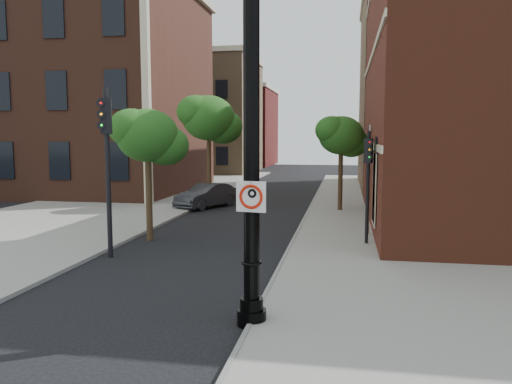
% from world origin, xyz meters
% --- Properties ---
extents(ground, '(120.00, 120.00, 0.00)m').
position_xyz_m(ground, '(0.00, 0.00, 0.00)').
color(ground, black).
rests_on(ground, ground).
extents(sidewalk_right, '(8.00, 60.00, 0.12)m').
position_xyz_m(sidewalk_right, '(6.00, 10.00, 0.06)').
color(sidewalk_right, gray).
rests_on(sidewalk_right, ground).
extents(sidewalk_left, '(10.00, 50.00, 0.12)m').
position_xyz_m(sidewalk_left, '(-9.00, 18.00, 0.06)').
color(sidewalk_left, gray).
rests_on(sidewalk_left, ground).
extents(curb_edge, '(0.10, 60.00, 0.14)m').
position_xyz_m(curb_edge, '(2.05, 10.00, 0.07)').
color(curb_edge, gray).
rests_on(curb_edge, ground).
extents(victorian_building, '(18.60, 14.60, 17.95)m').
position_xyz_m(victorian_building, '(-16.00, 23.97, 8.74)').
color(victorian_building, '#592F21').
rests_on(victorian_building, ground).
extents(bg_building_tan_a, '(12.00, 12.00, 12.00)m').
position_xyz_m(bg_building_tan_a, '(-12.00, 44.00, 6.00)').
color(bg_building_tan_a, olive).
rests_on(bg_building_tan_a, ground).
extents(bg_building_red, '(12.00, 12.00, 10.00)m').
position_xyz_m(bg_building_red, '(-12.00, 58.00, 5.00)').
color(bg_building_red, maroon).
rests_on(bg_building_red, ground).
extents(lamppost, '(0.62, 0.62, 7.29)m').
position_xyz_m(lamppost, '(2.04, 0.43, 3.37)').
color(lamppost, black).
rests_on(lamppost, ground).
extents(no_parking_sign, '(0.62, 0.13, 0.62)m').
position_xyz_m(no_parking_sign, '(2.06, 0.25, 2.72)').
color(no_parking_sign, white).
rests_on(no_parking_sign, ground).
extents(parked_car, '(2.96, 4.25, 1.33)m').
position_xyz_m(parked_car, '(-3.59, 16.93, 0.66)').
color(parked_car, '#2F2F34').
rests_on(parked_car, ground).
extents(traffic_signal_left, '(0.44, 0.48, 5.44)m').
position_xyz_m(traffic_signal_left, '(-3.56, 5.34, 3.67)').
color(traffic_signal_left, black).
rests_on(traffic_signal_left, ground).
extents(traffic_signal_right, '(0.32, 0.36, 4.09)m').
position_xyz_m(traffic_signal_right, '(4.68, 8.45, 2.75)').
color(traffic_signal_right, black).
rests_on(traffic_signal_right, ground).
extents(utility_pole, '(0.09, 0.09, 4.35)m').
position_xyz_m(utility_pole, '(4.80, 10.16, 2.17)').
color(utility_pole, '#999999').
rests_on(utility_pole, ground).
extents(street_tree_a, '(2.73, 2.47, 4.92)m').
position_xyz_m(street_tree_a, '(-3.30, 8.15, 3.88)').
color(street_tree_a, '#301F13').
rests_on(street_tree_a, ground).
extents(street_tree_b, '(3.40, 3.07, 6.12)m').
position_xyz_m(street_tree_b, '(-3.46, 17.15, 4.84)').
color(street_tree_b, '#301F13').
rests_on(street_tree_b, ground).
extents(street_tree_c, '(2.74, 2.48, 4.94)m').
position_xyz_m(street_tree_c, '(3.68, 16.68, 3.89)').
color(street_tree_c, '#301F13').
rests_on(street_tree_c, ground).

